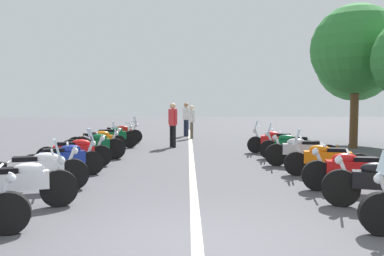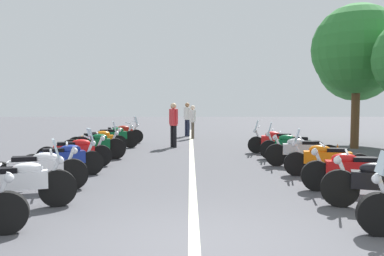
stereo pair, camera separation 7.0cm
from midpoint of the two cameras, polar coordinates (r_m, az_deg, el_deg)
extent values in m
plane|color=#4C4C51|center=(5.45, 0.38, -16.59)|extent=(80.00, 80.00, 0.00)
cube|color=beige|center=(12.26, -0.20, -4.97)|extent=(26.91, 0.16, 0.01)
cylinder|color=black|center=(6.43, -24.76, -10.85)|extent=(0.30, 0.63, 0.62)
cylinder|color=silver|center=(6.37, -25.38, -8.23)|extent=(0.15, 0.30, 0.58)
sphere|color=silver|center=(6.32, -24.45, -6.46)|extent=(0.14, 0.14, 0.14)
cylinder|color=black|center=(7.71, -18.49, -8.06)|extent=(0.36, 0.67, 0.67)
cube|color=white|center=(7.68, -23.60, -6.87)|extent=(0.62, 1.06, 0.30)
ellipsoid|color=white|center=(7.64, -22.28, -5.36)|extent=(0.42, 0.58, 0.22)
cube|color=black|center=(7.67, -25.28, -5.57)|extent=(0.41, 0.54, 0.12)
cylinder|color=silver|center=(7.65, -18.99, -5.87)|extent=(0.17, 0.30, 0.58)
cylinder|color=silver|center=(7.60, -19.36, -3.21)|extent=(0.60, 0.25, 0.04)
sphere|color=silver|center=(7.63, -18.20, -4.37)|extent=(0.14, 0.14, 0.14)
cube|color=silver|center=(7.60, -18.76, -2.67)|extent=(0.38, 0.24, 0.32)
cylinder|color=black|center=(9.02, -16.64, -6.28)|extent=(0.33, 0.68, 0.66)
cube|color=white|center=(9.01, -21.24, -5.24)|extent=(0.59, 1.12, 0.30)
ellipsoid|color=white|center=(8.97, -20.12, -3.96)|extent=(0.40, 0.57, 0.22)
cube|color=black|center=(9.00, -22.67, -4.13)|extent=(0.39, 0.54, 0.12)
cylinder|color=silver|center=(8.97, -17.06, -4.40)|extent=(0.15, 0.30, 0.58)
cylinder|color=silver|center=(8.93, -17.36, -2.12)|extent=(0.60, 0.22, 0.04)
sphere|color=silver|center=(8.95, -16.38, -3.12)|extent=(0.14, 0.14, 0.14)
cylinder|color=silver|center=(9.27, -23.80, -6.80)|extent=(0.24, 0.55, 0.08)
cylinder|color=black|center=(10.67, -14.17, -4.79)|extent=(0.39, 0.61, 0.61)
cylinder|color=black|center=(10.47, -21.70, -5.12)|extent=(0.39, 0.61, 0.61)
cube|color=navy|center=(10.52, -17.92, -4.00)|extent=(0.71, 1.08, 0.30)
ellipsoid|color=navy|center=(10.52, -16.97, -2.88)|extent=(0.46, 0.58, 0.22)
cube|color=black|center=(10.47, -19.13, -3.07)|extent=(0.44, 0.55, 0.12)
cylinder|color=silver|center=(10.62, -14.51, -3.21)|extent=(0.19, 0.29, 0.58)
cylinder|color=silver|center=(10.57, -14.76, -1.28)|extent=(0.58, 0.30, 0.04)
sphere|color=silver|center=(10.62, -13.95, -2.11)|extent=(0.14, 0.14, 0.14)
cylinder|color=silver|center=(10.69, -20.27, -5.40)|extent=(0.31, 0.53, 0.08)
cube|color=silver|center=(10.58, -14.34, -0.89)|extent=(0.38, 0.27, 0.32)
cylinder|color=black|center=(11.93, -12.87, -3.84)|extent=(0.29, 0.63, 0.62)
cylinder|color=black|center=(11.97, -19.94, -3.96)|extent=(0.29, 0.63, 0.62)
cube|color=red|center=(11.91, -16.43, -3.05)|extent=(0.55, 1.15, 0.30)
ellipsoid|color=red|center=(11.88, -15.58, -2.07)|extent=(0.38, 0.57, 0.22)
cube|color=black|center=(11.89, -17.50, -2.20)|extent=(0.37, 0.53, 0.12)
cylinder|color=silver|center=(11.89, -13.18, -2.41)|extent=(0.14, 0.30, 0.58)
cylinder|color=silver|center=(11.86, -13.40, -0.69)|extent=(0.61, 0.19, 0.04)
sphere|color=silver|center=(11.88, -12.66, -1.44)|extent=(0.14, 0.14, 0.14)
cylinder|color=silver|center=(12.14, -18.47, -4.25)|extent=(0.21, 0.55, 0.08)
cylinder|color=black|center=(13.27, -10.96, -2.90)|extent=(0.30, 0.69, 0.67)
cylinder|color=black|center=(13.25, -16.86, -3.01)|extent=(0.30, 0.69, 0.67)
cube|color=#0C592D|center=(13.22, -13.92, -2.18)|extent=(0.52, 1.07, 0.30)
ellipsoid|color=#0C592D|center=(13.21, -13.16, -1.31)|extent=(0.38, 0.57, 0.22)
cube|color=black|center=(13.20, -14.89, -1.42)|extent=(0.37, 0.53, 0.12)
cylinder|color=silver|center=(13.23, -11.24, -1.62)|extent=(0.14, 0.30, 0.58)
cylinder|color=silver|center=(13.20, -11.43, -0.06)|extent=(0.61, 0.19, 0.04)
sphere|color=silver|center=(13.22, -10.77, -0.74)|extent=(0.14, 0.14, 0.14)
cylinder|color=silver|center=(13.44, -15.66, -3.32)|extent=(0.21, 0.55, 0.08)
cube|color=silver|center=(13.20, -11.09, 0.25)|extent=(0.38, 0.21, 0.32)
cylinder|color=black|center=(14.94, -10.57, -2.21)|extent=(0.39, 0.63, 0.63)
cylinder|color=black|center=(14.64, -16.21, -2.43)|extent=(0.39, 0.63, 0.63)
cube|color=orange|center=(14.75, -13.37, -1.63)|extent=(0.72, 1.14, 0.30)
ellipsoid|color=orange|center=(14.77, -12.70, -0.83)|extent=(0.45, 0.58, 0.22)
cube|color=black|center=(14.69, -14.23, -0.96)|extent=(0.44, 0.54, 0.12)
cylinder|color=silver|center=(14.89, -10.81, -1.07)|extent=(0.18, 0.29, 0.58)
cylinder|color=silver|center=(14.86, -10.98, 0.31)|extent=(0.58, 0.29, 0.04)
sphere|color=silver|center=(14.90, -10.41, -0.29)|extent=(0.14, 0.14, 0.14)
cylinder|color=silver|center=(14.88, -15.18, -2.67)|extent=(0.30, 0.53, 0.08)
cylinder|color=black|center=(16.29, -8.90, -1.59)|extent=(0.42, 0.67, 0.68)
cylinder|color=black|center=(15.93, -13.85, -1.79)|extent=(0.42, 0.67, 0.68)
cube|color=#0C592D|center=(16.08, -11.36, -1.05)|extent=(0.72, 1.11, 0.30)
ellipsoid|color=#0C592D|center=(16.11, -10.75, -0.32)|extent=(0.46, 0.58, 0.22)
cube|color=black|center=(16.01, -12.13, -0.44)|extent=(0.44, 0.55, 0.12)
cylinder|color=silver|center=(16.25, -9.12, -0.54)|extent=(0.19, 0.29, 0.58)
cylinder|color=silver|center=(16.21, -9.27, 0.72)|extent=(0.58, 0.30, 0.04)
sphere|color=silver|center=(16.27, -8.75, 0.17)|extent=(0.14, 0.14, 0.14)
cylinder|color=silver|center=(16.18, -12.99, -2.05)|extent=(0.31, 0.53, 0.08)
cylinder|color=black|center=(17.94, -8.11, -1.18)|extent=(0.34, 0.62, 0.61)
cylinder|color=black|center=(17.68, -12.86, -1.32)|extent=(0.34, 0.62, 0.61)
cube|color=maroon|center=(17.78, -10.47, -0.68)|extent=(0.65, 1.17, 0.30)
ellipsoid|color=maroon|center=(17.79, -9.91, -0.02)|extent=(0.42, 0.58, 0.22)
cube|color=black|center=(17.73, -11.18, -0.12)|extent=(0.41, 0.54, 0.12)
cylinder|color=silver|center=(17.90, -8.31, -0.23)|extent=(0.17, 0.30, 0.58)
cylinder|color=silver|center=(17.87, -8.45, 0.91)|extent=(0.60, 0.25, 0.04)
sphere|color=silver|center=(17.91, -7.97, 0.41)|extent=(0.14, 0.14, 0.14)
cylinder|color=silver|center=(17.90, -11.98, -1.53)|extent=(0.26, 0.54, 0.08)
cube|color=silver|center=(17.88, -8.20, 1.14)|extent=(0.38, 0.24, 0.32)
cylinder|color=black|center=(6.39, 24.84, -10.94)|extent=(0.24, 0.63, 0.62)
sphere|color=silver|center=(6.27, 24.53, -6.53)|extent=(0.14, 0.14, 0.14)
cylinder|color=black|center=(7.80, 19.99, -7.95)|extent=(0.35, 0.68, 0.67)
ellipsoid|color=black|center=(7.77, 24.32, -5.26)|extent=(0.41, 0.58, 0.22)
cylinder|color=silver|center=(7.74, 20.49, -5.78)|extent=(0.16, 0.30, 0.58)
cylinder|color=silver|center=(7.69, 20.86, -3.15)|extent=(0.60, 0.24, 0.04)
sphere|color=silver|center=(7.71, 19.71, -4.30)|extent=(0.14, 0.14, 0.14)
cylinder|color=black|center=(8.96, 17.01, -6.44)|extent=(0.25, 0.65, 0.64)
cube|color=red|center=(9.05, 21.62, -5.29)|extent=(0.47, 1.14, 0.30)
ellipsoid|color=red|center=(8.98, 20.52, -4.04)|extent=(0.35, 0.56, 0.22)
cube|color=black|center=(9.07, 23.01, -4.15)|extent=(0.34, 0.52, 0.12)
cylinder|color=silver|center=(8.91, 17.43, -4.54)|extent=(0.12, 0.30, 0.58)
cylinder|color=silver|center=(8.87, 17.74, -2.25)|extent=(0.62, 0.15, 0.04)
sphere|color=silver|center=(8.87, 16.75, -3.27)|extent=(0.14, 0.14, 0.14)
cylinder|color=silver|center=(9.02, 24.54, -7.17)|extent=(0.18, 0.56, 0.08)
cylinder|color=black|center=(10.57, 14.28, -4.90)|extent=(0.27, 0.62, 0.61)
cylinder|color=black|center=(10.74, 22.31, -4.93)|extent=(0.27, 0.62, 0.61)
cube|color=orange|center=(10.60, 18.35, -3.97)|extent=(0.52, 1.17, 0.30)
ellipsoid|color=orange|center=(10.56, 17.40, -2.89)|extent=(0.37, 0.56, 0.22)
cube|color=black|center=(10.61, 19.55, -3.01)|extent=(0.36, 0.52, 0.12)
cylinder|color=silver|center=(10.53, 14.64, -3.29)|extent=(0.13, 0.30, 0.58)
cylinder|color=silver|center=(10.49, 14.89, -1.34)|extent=(0.61, 0.17, 0.04)
sphere|color=silver|center=(10.50, 14.06, -2.20)|extent=(0.14, 0.14, 0.14)
cylinder|color=silver|center=(10.53, 20.87, -5.57)|extent=(0.20, 0.55, 0.08)
cube|color=silver|center=(10.48, 14.46, -0.95)|extent=(0.38, 0.20, 0.32)
cylinder|color=black|center=(11.96, 11.63, -3.73)|extent=(0.26, 0.66, 0.65)
cylinder|color=black|center=(12.09, 18.59, -3.77)|extent=(0.26, 0.66, 0.65)
cube|color=silver|center=(11.98, 15.15, -2.91)|extent=(0.48, 1.15, 0.30)
ellipsoid|color=silver|center=(11.94, 14.30, -1.95)|extent=(0.35, 0.56, 0.22)
cube|color=black|center=(11.98, 16.21, -2.06)|extent=(0.34, 0.52, 0.12)
cylinder|color=silver|center=(11.93, 11.94, -2.30)|extent=(0.12, 0.30, 0.58)
cylinder|color=silver|center=(11.89, 12.16, -0.58)|extent=(0.62, 0.15, 0.04)
sphere|color=silver|center=(11.90, 11.42, -1.34)|extent=(0.14, 0.14, 0.14)
cylinder|color=silver|center=(11.89, 17.31, -4.35)|extent=(0.18, 0.56, 0.08)
cylinder|color=black|center=(13.33, 10.63, -3.00)|extent=(0.26, 0.63, 0.61)
cylinder|color=black|center=(13.40, 16.93, -3.07)|extent=(0.26, 0.63, 0.61)
cube|color=#0C592D|center=(13.32, 13.80, -2.27)|extent=(0.50, 1.15, 0.30)
ellipsoid|color=#0C592D|center=(13.29, 13.04, -1.41)|extent=(0.36, 0.56, 0.22)
cube|color=black|center=(13.31, 14.76, -1.51)|extent=(0.35, 0.52, 0.12)
cylinder|color=silver|center=(13.30, 10.91, -1.72)|extent=(0.13, 0.30, 0.58)
cylinder|color=silver|center=(13.26, 11.10, -0.17)|extent=(0.61, 0.17, 0.04)
sphere|color=silver|center=(13.28, 10.45, -0.85)|extent=(0.14, 0.14, 0.14)
cylinder|color=silver|center=(13.20, 15.73, -3.55)|extent=(0.19, 0.55, 0.08)
cube|color=silver|center=(13.26, 10.76, 0.13)|extent=(0.38, 0.19, 0.32)
cylinder|color=black|center=(14.69, 8.83, -2.35)|extent=(0.28, 0.62, 0.60)
cylinder|color=black|center=(14.67, 14.71, -2.44)|extent=(0.28, 0.62, 0.60)
cube|color=red|center=(14.64, 11.77, -1.70)|extent=(0.54, 1.18, 0.30)
ellipsoid|color=red|center=(14.63, 11.08, -0.91)|extent=(0.37, 0.57, 0.22)
cube|color=black|center=(14.62, 12.65, -1.01)|extent=(0.36, 0.53, 0.12)
cylinder|color=silver|center=(14.66, 9.07, -1.19)|extent=(0.14, 0.30, 0.58)
cylinder|color=silver|center=(14.63, 9.25, 0.22)|extent=(0.61, 0.18, 0.04)
sphere|color=silver|center=(14.65, 8.65, -0.40)|extent=(0.14, 0.14, 0.14)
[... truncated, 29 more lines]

